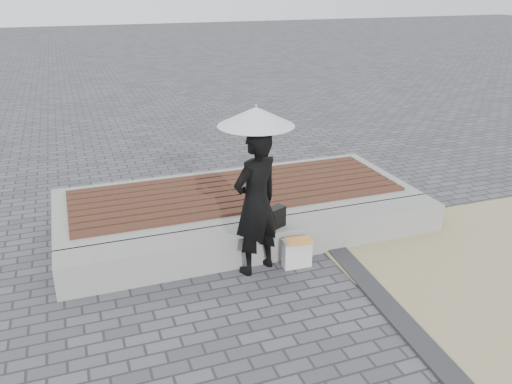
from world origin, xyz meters
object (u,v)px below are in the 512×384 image
seating_ledge (266,240)px  canvas_tote (297,253)px  parasol (256,116)px  woman (256,203)px  handbag (272,219)px

seating_ledge → canvas_tote: size_ratio=13.92×
parasol → woman: bearing=0.0°
handbag → woman: bearing=-167.8°
woman → parasol: 1.00m
woman → handbag: size_ratio=4.70×
parasol → canvas_tote: 1.76m
seating_ledge → woman: 0.78m
seating_ledge → canvas_tote: (0.24, -0.40, -0.02)m
handbag → seating_ledge: bearing=86.8°
handbag → parasol: bearing=-167.8°
seating_ledge → handbag: (0.03, -0.09, 0.33)m
handbag → canvas_tote: bearing=-81.1°
canvas_tote → seating_ledge: bearing=124.0°
woman → parasol: parasol is taller
parasol → handbag: size_ratio=2.90×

